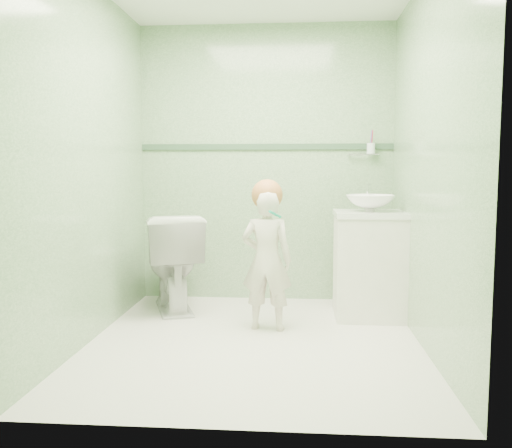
{
  "coord_description": "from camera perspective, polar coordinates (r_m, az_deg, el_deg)",
  "views": [
    {
      "loc": [
        0.29,
        -3.54,
        1.15
      ],
      "look_at": [
        0.0,
        0.15,
        0.78
      ],
      "focal_mm": 38.19,
      "sensor_mm": 36.0,
      "label": 1
    }
  ],
  "objects": [
    {
      "name": "ground",
      "position": [
        3.74,
        -0.18,
        -12.22
      ],
      "size": [
        2.5,
        2.5,
        0.0
      ],
      "primitive_type": "plane",
      "color": "silver",
      "rests_on": "ground"
    },
    {
      "name": "room_shell",
      "position": [
        3.56,
        -0.19,
        6.51
      ],
      "size": [
        2.5,
        2.54,
        2.4
      ],
      "color": "#76A172",
      "rests_on": "ground"
    },
    {
      "name": "trim_stripe",
      "position": [
        4.79,
        1.03,
        8.1
      ],
      "size": [
        2.2,
        0.02,
        0.05
      ],
      "primitive_type": "cube",
      "color": "#36553C",
      "rests_on": "room_shell"
    },
    {
      "name": "vanity",
      "position": [
        4.34,
        11.73,
        -4.36
      ],
      "size": [
        0.52,
        0.5,
        0.8
      ],
      "primitive_type": "cube",
      "color": "silver",
      "rests_on": "ground"
    },
    {
      "name": "counter",
      "position": [
        4.29,
        11.84,
        1.04
      ],
      "size": [
        0.54,
        0.52,
        0.04
      ],
      "primitive_type": "cube",
      "color": "white",
      "rests_on": "vanity"
    },
    {
      "name": "basin",
      "position": [
        4.29,
        11.86,
        2.16
      ],
      "size": [
        0.37,
        0.37,
        0.13
      ],
      "primitive_type": "imported",
      "color": "white",
      "rests_on": "counter"
    },
    {
      "name": "faucet",
      "position": [
        4.47,
        11.58,
        3.33
      ],
      "size": [
        0.03,
        0.13,
        0.18
      ],
      "color": "silver",
      "rests_on": "counter"
    },
    {
      "name": "cup_holder",
      "position": [
        4.77,
        11.86,
        7.73
      ],
      "size": [
        0.26,
        0.07,
        0.21
      ],
      "color": "silver",
      "rests_on": "room_shell"
    },
    {
      "name": "toilet",
      "position": [
        4.53,
        -8.75,
        -3.92
      ],
      "size": [
        0.68,
        0.89,
        0.8
      ],
      "primitive_type": "imported",
      "rotation": [
        0.0,
        0.0,
        3.49
      ],
      "color": "white",
      "rests_on": "ground"
    },
    {
      "name": "toddler",
      "position": [
        3.9,
        1.13,
        -3.83
      ],
      "size": [
        0.39,
        0.28,
        1.01
      ],
      "primitive_type": "imported",
      "rotation": [
        0.0,
        0.0,
        3.03
      ],
      "color": "beige",
      "rests_on": "ground"
    },
    {
      "name": "hair_cap",
      "position": [
        3.88,
        1.17,
        3.06
      ],
      "size": [
        0.22,
        0.22,
        0.22
      ],
      "primitive_type": "sphere",
      "color": "#B46F3A",
      "rests_on": "toddler"
    },
    {
      "name": "teal_toothbrush",
      "position": [
        3.73,
        1.94,
        1.09
      ],
      "size": [
        0.11,
        0.14,
        0.08
      ],
      "color": "#089B73",
      "rests_on": "toddler"
    }
  ]
}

